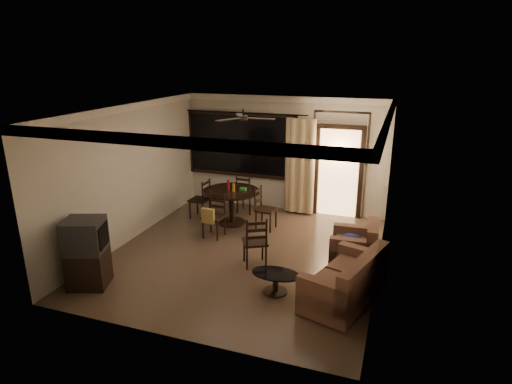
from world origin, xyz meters
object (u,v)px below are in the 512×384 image
at_px(tv_cabinet, 87,253).
at_px(side_chair, 255,251).
at_px(dining_chair_east, 265,217).
at_px(dining_chair_south, 214,223).
at_px(dining_chair_north, 246,201).
at_px(dining_chair_west, 200,206).
at_px(armchair, 357,248).
at_px(coffee_table, 276,279).
at_px(dining_table, 232,197).
at_px(sofa, 347,283).

distance_m(tv_cabinet, side_chair, 2.89).
bearing_deg(dining_chair_east, dining_chair_south, 135.70).
relative_size(dining_chair_north, tv_cabinet, 0.80).
bearing_deg(dining_chair_west, dining_chair_south, 44.30).
distance_m(dining_chair_north, side_chair, 2.81).
bearing_deg(tv_cabinet, armchair, 8.08).
relative_size(dining_chair_east, coffee_table, 1.19).
distance_m(dining_table, tv_cabinet, 3.59).
relative_size(coffee_table, side_chair, 0.82).
relative_size(dining_chair_east, sofa, 0.55).
distance_m(dining_chair_east, sofa, 3.22).
relative_size(dining_chair_east, dining_chair_south, 1.00).
bearing_deg(armchair, side_chair, -163.74).
height_order(dining_chair_west, side_chair, side_chair).
xyz_separation_m(armchair, side_chair, (-1.75, -0.61, -0.05)).
height_order(dining_chair_south, tv_cabinet, tv_cabinet).
bearing_deg(dining_table, armchair, -21.89).
height_order(dining_chair_east, armchair, dining_chair_east).
xyz_separation_m(dining_table, side_chair, (1.19, -1.79, -0.33)).
bearing_deg(armchair, sofa, -92.72).
relative_size(dining_chair_north, side_chair, 0.98).
height_order(dining_table, armchair, dining_table).
relative_size(dining_table, coffee_table, 1.59).
relative_size(sofa, side_chair, 1.77).
xyz_separation_m(dining_table, dining_chair_south, (-0.07, -0.86, -0.32)).
bearing_deg(dining_chair_south, side_chair, -32.20).
relative_size(dining_table, sofa, 0.74).
bearing_deg(dining_chair_east, sofa, -134.44).
xyz_separation_m(dining_chair_north, side_chair, (1.13, -2.58, 0.01)).
height_order(dining_chair_west, tv_cabinet, tv_cabinet).
bearing_deg(dining_chair_south, tv_cabinet, -109.72).
xyz_separation_m(sofa, coffee_table, (-1.13, -0.08, -0.10)).
distance_m(dining_chair_east, dining_chair_north, 1.15).
xyz_separation_m(dining_chair_north, armchair, (2.88, -1.97, 0.06)).
height_order(tv_cabinet, side_chair, tv_cabinet).
relative_size(dining_chair_south, dining_chair_north, 1.00).
bearing_deg(side_chair, dining_chair_east, -107.21).
xyz_separation_m(dining_table, dining_chair_north, (0.06, 0.78, -0.34)).
relative_size(dining_table, side_chair, 1.30).
distance_m(dining_chair_east, armchair, 2.39).
distance_m(dining_chair_south, sofa, 3.44).
xyz_separation_m(dining_table, dining_chair_east, (0.83, -0.07, -0.34)).
height_order(tv_cabinet, coffee_table, tv_cabinet).
xyz_separation_m(sofa, armchair, (-0.01, 1.32, 0.01)).
height_order(dining_table, dining_chair_north, dining_table).
bearing_deg(dining_chair_east, dining_chair_north, 46.76).
xyz_separation_m(armchair, coffee_table, (-1.13, -1.40, -0.11)).
bearing_deg(coffee_table, dining_table, 125.07).
bearing_deg(side_chair, dining_table, -85.33).
bearing_deg(dining_chair_south, sofa, -24.04).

